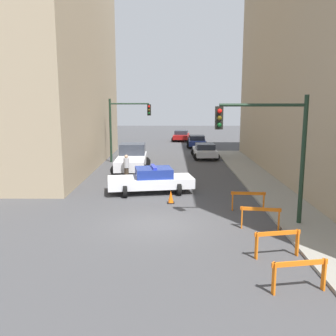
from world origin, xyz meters
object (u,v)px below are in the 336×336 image
at_px(parked_car_far, 181,135).
at_px(parked_car_mid, 197,141).
at_px(barrier_back, 260,214).
at_px(traffic_cone, 171,197).
at_px(barrier_front, 299,271).
at_px(barrier_corner, 248,198).
at_px(barrier_mid, 277,239).
at_px(traffic_light_near, 275,140).
at_px(pedestrian_crossing, 126,167).
at_px(traffic_light_far, 124,121).
at_px(police_car, 151,180).
at_px(white_truck, 132,159).
at_px(parked_car_near, 205,151).

bearing_deg(parked_car_far, parked_car_mid, -71.18).
height_order(barrier_back, traffic_cone, barrier_back).
relative_size(barrier_front, barrier_corner, 0.99).
bearing_deg(barrier_mid, traffic_light_near, 78.85).
bearing_deg(pedestrian_crossing, traffic_light_far, -29.88).
bearing_deg(police_car, white_truck, 5.40).
bearing_deg(traffic_cone, barrier_corner, -19.03).
height_order(parked_car_far, barrier_back, parked_car_far).
distance_m(traffic_light_far, traffic_cone, 13.61).
relative_size(traffic_light_far, pedestrian_crossing, 3.13).
distance_m(barrier_front, barrier_corner, 7.56).
bearing_deg(barrier_front, police_car, 112.54).
relative_size(police_car, barrier_front, 3.12).
distance_m(police_car, parked_car_mid, 20.64).
relative_size(barrier_mid, barrier_back, 1.00).
relative_size(police_car, pedestrian_crossing, 2.98).
bearing_deg(barrier_front, pedestrian_crossing, 113.98).
xyz_separation_m(traffic_light_far, barrier_corner, (7.52, -13.92, -2.78)).
height_order(white_truck, barrier_front, white_truck).
relative_size(traffic_light_far, police_car, 1.05).
bearing_deg(traffic_light_near, barrier_corner, 103.85).
height_order(parked_car_near, traffic_cone, parked_car_near).
bearing_deg(traffic_light_near, parked_car_near, 93.57).
bearing_deg(pedestrian_crossing, parked_car_mid, -56.50).
xyz_separation_m(police_car, barrier_front, (4.55, -10.97, -0.11)).
distance_m(barrier_back, barrier_corner, 2.56).
distance_m(traffic_light_near, barrier_front, 6.23).
height_order(white_truck, barrier_corner, white_truck).
xyz_separation_m(parked_car_near, parked_car_far, (-1.71, 14.29, 0.00)).
bearing_deg(barrier_corner, traffic_cone, 160.97).
bearing_deg(traffic_light_far, traffic_cone, -72.89).
bearing_deg(police_car, traffic_light_far, 5.25).
distance_m(barrier_front, barrier_mid, 2.28).
xyz_separation_m(traffic_light_far, parked_car_far, (5.19, 16.36, -2.72)).
relative_size(barrier_back, traffic_cone, 2.42).
relative_size(parked_car_mid, traffic_cone, 6.66).
bearing_deg(barrier_corner, police_car, 144.04).
distance_m(parked_car_near, barrier_back, 18.56).
bearing_deg(barrier_corner, traffic_light_near, -76.15).
height_order(parked_car_mid, barrier_back, parked_car_mid).
bearing_deg(barrier_front, traffic_light_near, 83.01).
distance_m(white_truck, barrier_back, 14.05).
bearing_deg(parked_car_far, barrier_corner, -79.89).
bearing_deg(barrier_mid, traffic_cone, 118.23).
bearing_deg(barrier_front, traffic_light_far, 108.92).
xyz_separation_m(parked_car_far, traffic_cone, (-1.29, -29.03, -0.36)).
bearing_deg(parked_car_near, parked_car_far, 95.07).
xyz_separation_m(white_truck, barrier_corner, (6.47, -9.92, -0.29)).
xyz_separation_m(traffic_light_near, barrier_mid, (-0.63, -3.18, -2.91)).
distance_m(traffic_light_near, white_truck, 14.15).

